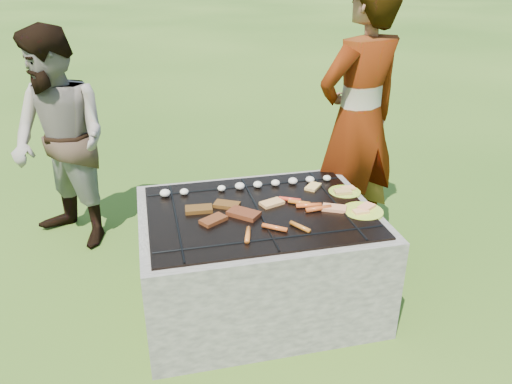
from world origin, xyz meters
TOP-DOWN VIEW (x-y plane):
  - lawn at (0.00, 0.00)m, footprint 60.00×60.00m
  - fire_pit at (0.00, 0.00)m, footprint 1.30×1.00m
  - mushrooms at (0.02, 0.29)m, footprint 1.06×0.06m
  - pork_slabs at (-0.19, 0.00)m, footprint 0.40×0.30m
  - sausages at (0.17, -0.12)m, footprint 0.55×0.45m
  - bread_on_grate at (0.29, 0.04)m, footprint 0.47×0.43m
  - plate_far at (0.56, 0.12)m, footprint 0.20×0.20m
  - plate_near at (0.56, -0.14)m, footprint 0.25×0.25m
  - cook at (0.81, 0.54)m, footprint 0.77×0.63m
  - bystander at (-1.12, 1.00)m, footprint 0.92×0.93m

SIDE VIEW (x-z plane):
  - lawn at x=0.00m, z-range 0.00..0.00m
  - fire_pit at x=0.00m, z-range -0.03..0.59m
  - plate_near at x=0.56m, z-range 0.59..0.63m
  - plate_far at x=0.56m, z-range 0.59..0.63m
  - bread_on_grate at x=0.29m, z-range 0.61..0.63m
  - pork_slabs at x=-0.19m, z-range 0.61..0.64m
  - sausages at x=0.17m, z-range 0.61..0.64m
  - mushrooms at x=0.02m, z-range 0.61..0.65m
  - bystander at x=-1.12m, z-range 0.00..1.51m
  - cook at x=0.81m, z-range 0.00..1.81m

